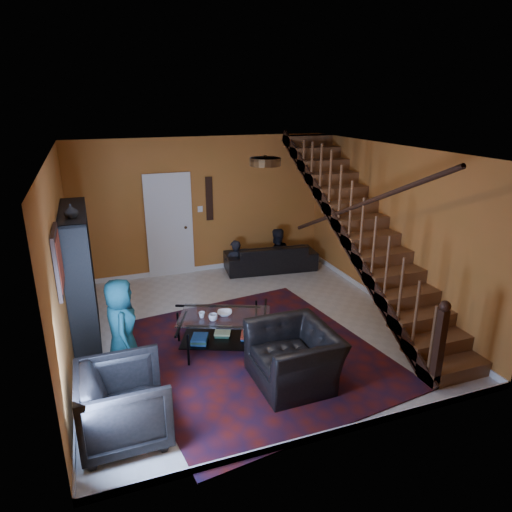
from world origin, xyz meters
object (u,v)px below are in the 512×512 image
(bookshelf, at_px, (81,277))
(armchair_left, at_px, (124,404))
(coffee_table, at_px, (225,328))
(armchair_right, at_px, (294,356))
(sofa, at_px, (270,257))

(bookshelf, height_order, armchair_left, bookshelf)
(coffee_table, bearing_deg, bookshelf, 150.65)
(armchair_right, bearing_deg, coffee_table, -154.71)
(armchair_left, bearing_deg, armchair_right, -81.74)
(armchair_right, relative_size, coffee_table, 0.75)
(bookshelf, height_order, sofa, bookshelf)
(sofa, bearing_deg, armchair_right, 78.82)
(sofa, bearing_deg, bookshelf, 30.97)
(bookshelf, xyz_separation_m, armchair_left, (0.35, -2.56, -0.54))
(sofa, xyz_separation_m, coffee_table, (-1.84, -2.77, 0.01))
(armchair_left, height_order, coffee_table, armchair_left)
(bookshelf, xyz_separation_m, coffee_table, (1.91, -1.07, -0.67))
(bookshelf, bearing_deg, coffee_table, -29.35)
(sofa, relative_size, armchair_left, 2.06)
(armchair_left, bearing_deg, coffee_table, -46.63)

